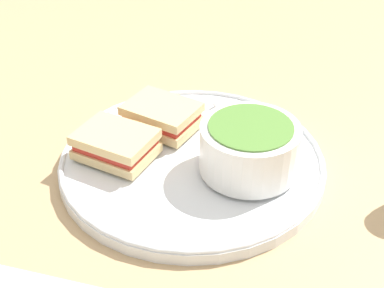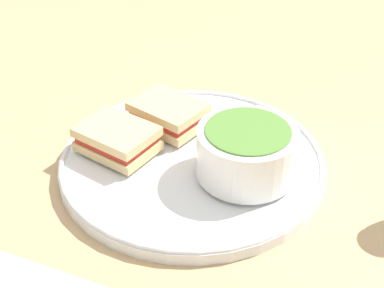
{
  "view_description": "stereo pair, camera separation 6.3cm",
  "coord_description": "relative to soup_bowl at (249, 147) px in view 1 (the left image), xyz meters",
  "views": [
    {
      "loc": [
        -0.09,
        -0.51,
        0.4
      ],
      "look_at": [
        0.0,
        0.0,
        0.03
      ],
      "focal_mm": 50.0,
      "sensor_mm": 36.0,
      "label": 1
    },
    {
      "loc": [
        -0.02,
        -0.51,
        0.4
      ],
      "look_at": [
        0.0,
        0.0,
        0.03
      ],
      "focal_mm": 50.0,
      "sensor_mm": 36.0,
      "label": 2
    }
  ],
  "objects": [
    {
      "name": "sandwich_half_far",
      "position": [
        -0.15,
        0.05,
        -0.01
      ],
      "size": [
        0.11,
        0.11,
        0.03
      ],
      "rotation": [
        0.0,
        0.0,
        2.49
      ],
      "color": "#DBBC7F",
      "rests_on": "plate"
    },
    {
      "name": "plate",
      "position": [
        -0.06,
        0.04,
        -0.04
      ],
      "size": [
        0.32,
        0.32,
        0.02
      ],
      "color": "white",
      "rests_on": "ground_plane"
    },
    {
      "name": "ground_plane",
      "position": [
        -0.06,
        0.04,
        -0.05
      ],
      "size": [
        2.4,
        2.4,
        0.0
      ],
      "primitive_type": "plane",
      "color": "tan"
    },
    {
      "name": "soup_bowl",
      "position": [
        0.0,
        0.0,
        0.0
      ],
      "size": [
        0.11,
        0.11,
        0.06
      ],
      "color": "white",
      "rests_on": "plate"
    },
    {
      "name": "sandwich_half_near",
      "position": [
        -0.09,
        0.1,
        -0.01
      ],
      "size": [
        0.11,
        0.11,
        0.03
      ],
      "rotation": [
        0.0,
        0.0,
        2.43
      ],
      "color": "#DBBC7F",
      "rests_on": "plate"
    },
    {
      "name": "spoon",
      "position": [
        0.0,
        0.12,
        -0.03
      ],
      "size": [
        0.06,
        0.13,
        0.01
      ],
      "rotation": [
        0.0,
        0.0,
        8.19
      ],
      "color": "silver",
      "rests_on": "plate"
    }
  ]
}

